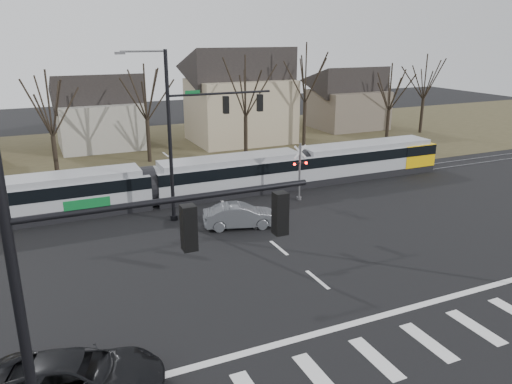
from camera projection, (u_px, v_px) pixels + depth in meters
name	position (u px, v px, depth m)	size (l,w,h in m)	color
ground	(341.00, 299.00, 21.65)	(140.00, 140.00, 0.00)	black
grass_verge	(161.00, 150.00, 49.44)	(140.00, 28.00, 0.01)	#38331E
crosswalk	(403.00, 350.00, 18.17)	(27.00, 2.60, 0.01)	silver
stop_line	(366.00, 320.00, 20.09)	(28.00, 0.35, 0.01)	silver
lane_dashes	(216.00, 196.00, 35.54)	(0.18, 30.00, 0.01)	silver
rail_pair	(217.00, 196.00, 35.36)	(90.00, 1.52, 0.06)	#59595E
tram	(229.00, 174.00, 35.52)	(35.83, 2.66, 2.72)	gray
sedan	(240.00, 216.00, 29.58)	(4.57, 2.56, 1.43)	#4F5257
suv	(77.00, 378.00, 15.56)	(5.91, 3.98, 1.50)	black
signal_pole_near_left	(102.00, 295.00, 10.63)	(9.28, 0.44, 10.20)	black
signal_pole_far	(195.00, 127.00, 29.84)	(9.28, 0.44, 10.20)	black
rail_crossing_signal	(300.00, 173.00, 34.16)	(1.08, 0.36, 4.00)	#59595B
tree_row	(197.00, 106.00, 43.50)	(59.20, 7.20, 10.00)	black
house_b	(99.00, 108.00, 49.75)	(8.64, 7.56, 7.65)	gray
house_c	(240.00, 92.00, 52.26)	(10.80, 8.64, 10.10)	tan
house_d	(348.00, 95.00, 60.28)	(8.64, 7.56, 7.65)	brown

